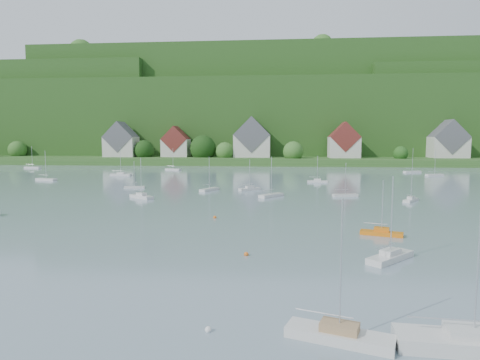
% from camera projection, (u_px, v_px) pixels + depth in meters
% --- Properties ---
extents(far_shore_strip, '(600.00, 60.00, 3.00)m').
position_uv_depth(far_shore_strip, '(243.00, 159.00, 202.83)').
color(far_shore_strip, '#2A5520').
rests_on(far_shore_strip, ground).
extents(forested_ridge, '(620.00, 181.22, 69.89)m').
position_uv_depth(forested_ridge, '(253.00, 120.00, 268.61)').
color(forested_ridge, '#1E4315').
rests_on(forested_ridge, ground).
extents(village_building_0, '(14.00, 10.40, 16.00)m').
position_uv_depth(village_building_0, '(121.00, 142.00, 194.12)').
color(village_building_0, beige).
rests_on(village_building_0, far_shore_strip).
extents(village_building_1, '(12.00, 9.36, 14.00)m').
position_uv_depth(village_building_1, '(176.00, 144.00, 193.92)').
color(village_building_1, beige).
rests_on(village_building_1, far_shore_strip).
extents(village_building_2, '(16.00, 11.44, 18.00)m').
position_uv_depth(village_building_2, '(252.00, 141.00, 189.61)').
color(village_building_2, beige).
rests_on(village_building_2, far_shore_strip).
extents(village_building_3, '(13.00, 10.40, 15.50)m').
position_uv_depth(village_building_3, '(344.00, 143.00, 184.10)').
color(village_building_3, beige).
rests_on(village_building_3, far_shore_strip).
extents(village_building_4, '(15.00, 10.40, 16.50)m').
position_uv_depth(village_building_4, '(448.00, 143.00, 183.98)').
color(village_building_4, beige).
rests_on(village_building_4, far_shore_strip).
extents(near_sailboat_2, '(6.40, 3.67, 8.34)m').
position_uv_depth(near_sailboat_2, '(339.00, 334.00, 24.57)').
color(near_sailboat_2, silver).
rests_on(near_sailboat_2, ground).
extents(near_sailboat_3, '(5.37, 5.52, 8.12)m').
position_uv_depth(near_sailboat_3, '(390.00, 256.00, 40.75)').
color(near_sailboat_3, silver).
rests_on(near_sailboat_3, ground).
extents(near_sailboat_4, '(8.48, 2.91, 11.26)m').
position_uv_depth(near_sailboat_4, '(474.00, 342.00, 23.44)').
color(near_sailboat_4, silver).
rests_on(near_sailboat_4, ground).
extents(near_sailboat_5, '(5.13, 2.85, 6.67)m').
position_uv_depth(near_sailboat_5, '(382.00, 232.00, 51.18)').
color(near_sailboat_5, orange).
rests_on(near_sailboat_5, ground).
extents(mooring_buoy_1, '(0.42, 0.42, 0.42)m').
position_uv_depth(mooring_buoy_1, '(208.00, 331.00, 25.85)').
color(mooring_buoy_1, white).
rests_on(mooring_buoy_1, ground).
extents(mooring_buoy_2, '(0.48, 0.48, 0.48)m').
position_uv_depth(mooring_buoy_2, '(246.00, 255.00, 42.51)').
color(mooring_buoy_2, orange).
rests_on(mooring_buoy_2, ground).
extents(mooring_buoy_3, '(0.49, 0.49, 0.49)m').
position_uv_depth(mooring_buoy_3, '(215.00, 218.00, 62.12)').
color(mooring_buoy_3, orange).
rests_on(mooring_buoy_3, ground).
extents(far_sailboat_cluster, '(191.09, 78.57, 8.71)m').
position_uv_depth(far_sailboat_cluster, '(248.00, 178.00, 119.73)').
color(far_sailboat_cluster, silver).
rests_on(far_sailboat_cluster, ground).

